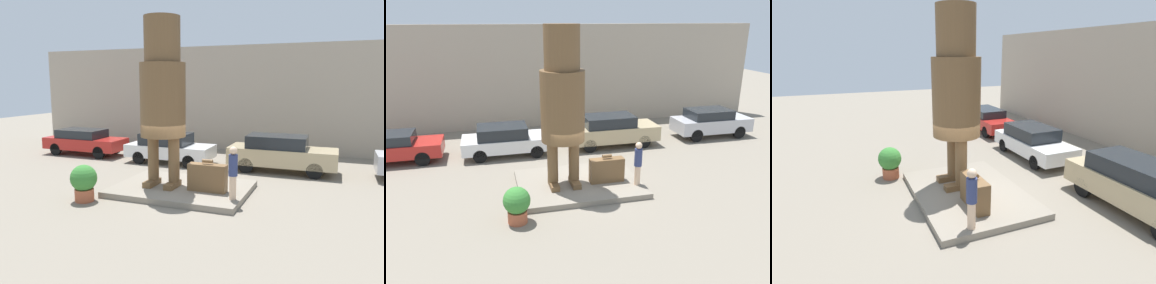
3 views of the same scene
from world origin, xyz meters
TOP-DOWN VIEW (x-y plane):
  - ground_plane at (0.00, 0.00)m, footprint 60.00×60.00m
  - pedestal at (0.00, 0.00)m, footprint 4.84×3.57m
  - building_backdrop at (0.00, 9.36)m, footprint 28.00×0.60m
  - statue_figure at (-0.66, -0.17)m, footprint 1.63×1.63m
  - giant_suitcase at (1.08, -0.26)m, footprint 1.37×0.42m
  - tourist at (2.15, -0.84)m, footprint 0.30×0.30m
  - parked_car_red at (-7.83, 4.64)m, footprint 4.53×1.75m
  - parked_car_white at (-2.57, 4.42)m, footprint 4.29×1.83m
  - parked_car_tan at (2.91, 4.47)m, footprint 4.70×1.77m
  - planter_pot at (-2.65, -2.23)m, footprint 0.90×0.90m

SIDE VIEW (x-z plane):
  - ground_plane at x=0.00m, z-range 0.00..0.00m
  - pedestal at x=0.00m, z-range 0.00..0.21m
  - planter_pot at x=-2.65m, z-range 0.06..1.32m
  - giant_suitcase at x=1.08m, z-range 0.13..1.27m
  - parked_car_red at x=-7.83m, z-range 0.06..1.47m
  - parked_car_white at x=-2.57m, z-range 0.04..1.52m
  - parked_car_tan at x=2.91m, z-range 0.05..1.69m
  - tourist at x=2.15m, z-range 0.30..2.04m
  - building_backdrop at x=0.00m, z-range 0.00..6.09m
  - statue_figure at x=-0.66m, z-range 0.72..6.76m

